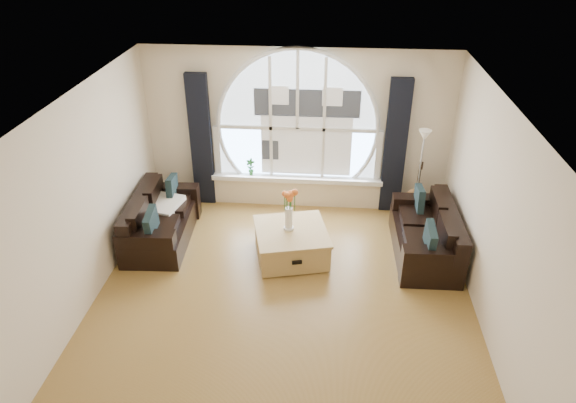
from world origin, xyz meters
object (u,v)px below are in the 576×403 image
object	(u,v)px
sofa_left	(161,217)
potted_plant	(251,167)
sofa_right	(426,231)
vase_flowers	(289,206)
floor_lamp	(419,177)
guitar	(417,188)
coffee_chest	(291,242)

from	to	relation	value
sofa_left	potted_plant	bearing A→B (deg)	43.13
sofa_right	potted_plant	xyz separation A→B (m)	(-2.78, 1.33, 0.30)
sofa_right	potted_plant	size ratio (longest dim) A/B	5.79
vase_flowers	floor_lamp	distance (m)	2.30
vase_flowers	potted_plant	world-z (taller)	vase_flowers
sofa_right	vase_flowers	world-z (taller)	vase_flowers
floor_lamp	potted_plant	size ratio (longest dim) A/B	5.47
vase_flowers	guitar	distance (m)	2.40
sofa_left	coffee_chest	size ratio (longest dim) A/B	1.63
coffee_chest	vase_flowers	xyz separation A→B (m)	(-0.04, 0.04, 0.60)
sofa_right	coffee_chest	world-z (taller)	sofa_right
potted_plant	sofa_right	bearing A→B (deg)	-25.53
sofa_left	sofa_right	distance (m)	4.00
coffee_chest	guitar	size ratio (longest dim) A/B	0.97
guitar	sofa_right	bearing A→B (deg)	-75.75
vase_flowers	guitar	world-z (taller)	vase_flowers
coffee_chest	potted_plant	xyz separation A→B (m)	(-0.82, 1.56, 0.45)
sofa_left	sofa_right	bearing A→B (deg)	-3.96
guitar	potted_plant	world-z (taller)	guitar
sofa_right	coffee_chest	distance (m)	1.98
vase_flowers	potted_plant	bearing A→B (deg)	117.10
floor_lamp	sofa_left	bearing A→B (deg)	-167.14
sofa_left	coffee_chest	bearing A→B (deg)	-11.21
sofa_left	sofa_right	size ratio (longest dim) A/B	0.98
coffee_chest	vase_flowers	world-z (taller)	vase_flowers
coffee_chest	floor_lamp	xyz separation A→B (m)	(1.95, 1.20, 0.55)
sofa_left	sofa_right	world-z (taller)	sofa_right
guitar	potted_plant	distance (m)	2.79
floor_lamp	sofa_right	bearing A→B (deg)	-88.86
sofa_right	floor_lamp	xyz separation A→B (m)	(-0.02, 0.97, 0.40)
sofa_left	floor_lamp	world-z (taller)	floor_lamp
vase_flowers	floor_lamp	xyz separation A→B (m)	(1.99, 1.16, -0.05)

